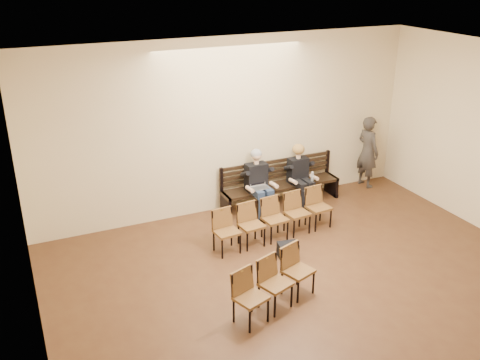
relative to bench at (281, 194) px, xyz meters
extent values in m
plane|color=#55361D|center=(-1.02, -4.65, -0.23)|extent=(10.00, 10.00, 0.00)
cube|color=beige|center=(-1.02, 0.35, 1.52)|extent=(8.00, 0.02, 3.50)
cube|color=beige|center=(-5.02, -4.65, 1.52)|extent=(0.02, 10.00, 3.50)
cube|color=white|center=(-1.02, -4.65, 3.27)|extent=(8.00, 10.00, 0.02)
cube|color=black|center=(0.00, 0.00, 0.00)|extent=(2.60, 0.90, 0.45)
cube|color=silver|center=(-0.62, -0.27, 0.35)|extent=(0.34, 0.27, 0.24)
cylinder|color=silver|center=(0.52, -0.36, 0.33)|extent=(0.07, 0.07, 0.21)
cube|color=black|center=(-0.91, -1.93, -0.10)|extent=(0.38, 0.30, 0.25)
imported|color=#38332E|center=(2.24, 0.10, 0.71)|extent=(0.53, 0.73, 1.87)
cube|color=brown|center=(-0.82, -1.27, 0.17)|extent=(2.44, 0.64, 0.79)
cube|color=brown|center=(-1.80, -3.15, 0.17)|extent=(1.50, 0.88, 0.80)
camera|label=1|loc=(-5.03, -8.97, 4.60)|focal=40.00mm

